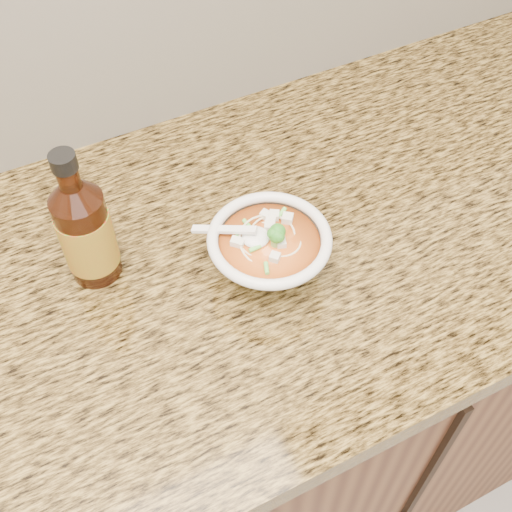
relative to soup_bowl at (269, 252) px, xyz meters
name	(u,v)px	position (x,y,z in m)	size (l,w,h in m)	color
cabinet	(90,464)	(-0.34, 0.06, -0.51)	(4.00, 0.65, 0.86)	#331A0F
counter_slab	(22,339)	(-0.34, 0.06, -0.06)	(4.00, 0.68, 0.04)	olive
soup_bowl	(269,252)	(0.00, 0.00, 0.00)	(0.17, 0.17, 0.09)	white
hot_sauce_bottle	(86,232)	(-0.21, 0.11, 0.04)	(0.09, 0.09, 0.22)	#3F1708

